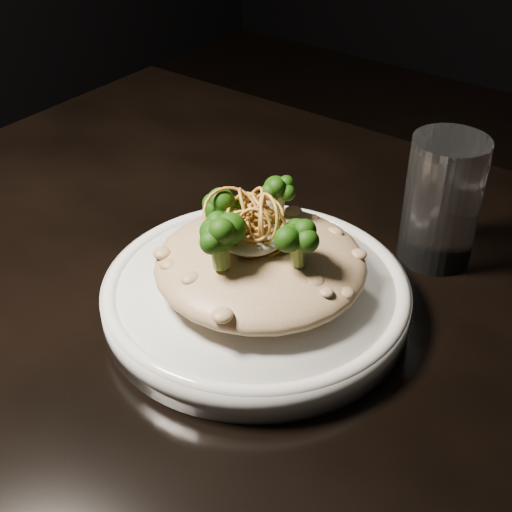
{
  "coord_description": "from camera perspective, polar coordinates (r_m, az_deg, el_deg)",
  "views": [
    {
      "loc": [
        0.2,
        -0.34,
        1.13
      ],
      "look_at": [
        -0.08,
        0.03,
        0.81
      ],
      "focal_mm": 50.0,
      "sensor_mm": 36.0,
      "label": 1
    }
  ],
  "objects": [
    {
      "name": "table",
      "position": [
        0.61,
        4.28,
        -14.65
      ],
      "size": [
        1.1,
        0.8,
        0.75
      ],
      "color": "black",
      "rests_on": "ground"
    },
    {
      "name": "plate",
      "position": [
        0.6,
        0.0,
        -3.28
      ],
      "size": [
        0.26,
        0.26,
        0.03
      ],
      "primitive_type": "cylinder",
      "color": "silver",
      "rests_on": "table"
    },
    {
      "name": "risotto",
      "position": [
        0.58,
        0.37,
        -0.62
      ],
      "size": [
        0.17,
        0.17,
        0.04
      ],
      "primitive_type": "ellipsoid",
      "color": "brown",
      "rests_on": "plate"
    },
    {
      "name": "broccoli",
      "position": [
        0.56,
        0.27,
        2.99
      ],
      "size": [
        0.13,
        0.13,
        0.05
      ],
      "primitive_type": null,
      "color": "black",
      "rests_on": "risotto"
    },
    {
      "name": "cheese",
      "position": [
        0.56,
        -0.43,
        1.61
      ],
      "size": [
        0.05,
        0.05,
        0.02
      ],
      "primitive_type": "ellipsoid",
      "color": "silver",
      "rests_on": "risotto"
    },
    {
      "name": "shallots",
      "position": [
        0.55,
        -0.39,
        3.69
      ],
      "size": [
        0.05,
        0.05,
        0.04
      ],
      "primitive_type": null,
      "color": "brown",
      "rests_on": "cheese"
    },
    {
      "name": "drinking_glass",
      "position": [
        0.66,
        14.68,
        4.3
      ],
      "size": [
        0.08,
        0.08,
        0.12
      ],
      "primitive_type": "cylinder",
      "rotation": [
        0.0,
        0.0,
        -0.27
      ],
      "color": "silver",
      "rests_on": "table"
    }
  ]
}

